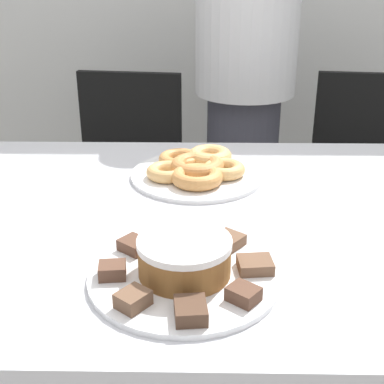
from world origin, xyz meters
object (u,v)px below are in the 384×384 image
at_px(plate_cake, 185,276).
at_px(plate_donuts, 197,175).
at_px(office_chair_right, 363,203).
at_px(frosted_cake, 184,257).
at_px(office_chair_left, 125,201).
at_px(person_standing, 245,75).

distance_m(plate_cake, plate_donuts, 0.46).
relative_size(office_chair_right, frosted_cake, 5.48).
xyz_separation_m(office_chair_left, office_chair_right, (0.91, -0.00, 0.00)).
height_order(person_standing, frosted_cake, person_standing).
distance_m(office_chair_right, plate_donuts, 0.95).
bearing_deg(office_chair_right, person_standing, 178.27).
relative_size(office_chair_left, plate_donuts, 2.66).
xyz_separation_m(person_standing, frosted_cake, (-0.18, -1.15, -0.07)).
height_order(office_chair_left, frosted_cake, office_chair_left).
bearing_deg(office_chair_left, person_standing, 16.05).
xyz_separation_m(office_chair_right, frosted_cake, (-0.65, -1.08, 0.40)).
relative_size(office_chair_left, office_chair_right, 1.00).
bearing_deg(frosted_cake, person_standing, 80.88).
xyz_separation_m(plate_cake, frosted_cake, (0.00, 0.00, 0.04)).
relative_size(person_standing, office_chair_right, 1.91).
distance_m(office_chair_left, plate_cake, 1.17).
distance_m(person_standing, frosted_cake, 1.17).
distance_m(office_chair_left, plate_donuts, 0.77).
bearing_deg(office_chair_right, frosted_cake, -113.92).
xyz_separation_m(person_standing, office_chair_right, (0.46, -0.07, -0.47)).
bearing_deg(plate_cake, office_chair_left, 103.73).
height_order(person_standing, office_chair_right, person_standing).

